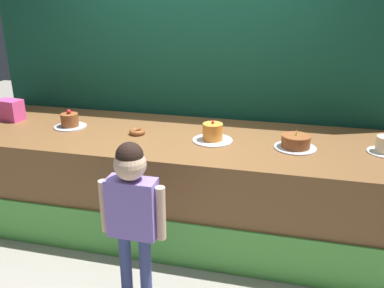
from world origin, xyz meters
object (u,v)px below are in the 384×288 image
cake_center_right (296,142)px  cake_center_left (213,134)px  donut (137,132)px  child_figure (132,203)px  cake_far_left (70,121)px  pink_box (10,110)px

cake_center_right → cake_center_left: bearing=178.9°
donut → child_figure: bearing=-71.1°
cake_far_left → cake_center_right: size_ratio=0.88×
pink_box → cake_center_right: bearing=-2.8°
child_figure → cake_center_left: child_figure is taller
child_figure → cake_center_left: (0.34, 0.96, 0.18)m
child_figure → cake_far_left: (-1.00, 1.01, 0.17)m
child_figure → cake_far_left: child_figure is taller
cake_center_left → cake_center_right: cake_center_left is taller
pink_box → donut: bearing=-4.6°
cake_center_left → donut: bearing=179.3°
cake_center_left → cake_center_right: 0.67m
child_figure → cake_center_right: bearing=43.4°
cake_far_left → cake_center_right: bearing=-1.8°
donut → cake_far_left: 0.67m
donut → cake_center_left: size_ratio=0.42×
pink_box → cake_center_right: (2.67, -0.13, -0.05)m
cake_far_left → cake_center_left: cake_center_left is taller
donut → cake_center_left: cake_center_left is taller
cake_far_left → cake_center_right: (2.00, -0.06, -0.01)m
pink_box → cake_far_left: 0.67m
child_figure → cake_far_left: bearing=134.6°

